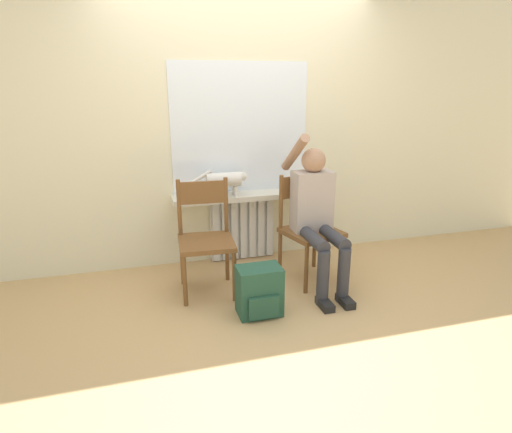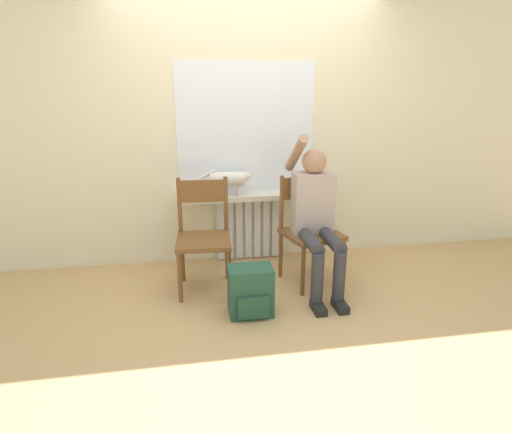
{
  "view_description": "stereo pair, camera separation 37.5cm",
  "coord_description": "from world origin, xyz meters",
  "px_view_note": "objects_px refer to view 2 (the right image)",
  "views": [
    {
      "loc": [
        -0.98,
        -2.79,
        1.72
      ],
      "look_at": [
        0.0,
        0.66,
        0.59
      ],
      "focal_mm": 30.0,
      "sensor_mm": 36.0,
      "label": 1
    },
    {
      "loc": [
        -0.61,
        -2.88,
        1.72
      ],
      "look_at": [
        0.0,
        0.66,
        0.59
      ],
      "focal_mm": 30.0,
      "sensor_mm": 36.0,
      "label": 2
    }
  ],
  "objects_px": {
    "chair_left": "(204,235)",
    "chair_right": "(309,229)",
    "person": "(316,213)",
    "backpack": "(251,291)",
    "cat": "(228,180)"
  },
  "relations": [
    {
      "from": "chair_left",
      "to": "cat",
      "type": "height_order",
      "value": "cat"
    },
    {
      "from": "person",
      "to": "backpack",
      "type": "distance_m",
      "value": 0.87
    },
    {
      "from": "chair_right",
      "to": "person",
      "type": "bearing_deg",
      "value": -99.62
    },
    {
      "from": "chair_left",
      "to": "person",
      "type": "height_order",
      "value": "person"
    },
    {
      "from": "chair_left",
      "to": "chair_right",
      "type": "distance_m",
      "value": 0.93
    },
    {
      "from": "cat",
      "to": "person",
      "type": "bearing_deg",
      "value": -42.13
    },
    {
      "from": "chair_right",
      "to": "cat",
      "type": "xyz_separation_m",
      "value": [
        -0.66,
        0.48,
        0.36
      ]
    },
    {
      "from": "chair_right",
      "to": "person",
      "type": "distance_m",
      "value": 0.23
    },
    {
      "from": "cat",
      "to": "backpack",
      "type": "distance_m",
      "value": 1.19
    },
    {
      "from": "chair_left",
      "to": "cat",
      "type": "bearing_deg",
      "value": 64.39
    },
    {
      "from": "cat",
      "to": "backpack",
      "type": "relative_size",
      "value": 1.4
    },
    {
      "from": "chair_right",
      "to": "backpack",
      "type": "distance_m",
      "value": 0.85
    },
    {
      "from": "chair_left",
      "to": "person",
      "type": "bearing_deg",
      "value": -4.38
    },
    {
      "from": "backpack",
      "to": "cat",
      "type": "bearing_deg",
      "value": 93.1
    },
    {
      "from": "person",
      "to": "cat",
      "type": "xyz_separation_m",
      "value": [
        -0.67,
        0.61,
        0.18
      ]
    }
  ]
}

